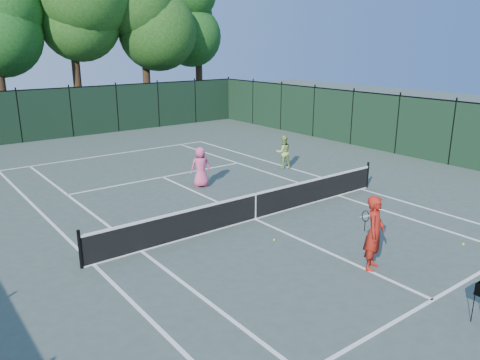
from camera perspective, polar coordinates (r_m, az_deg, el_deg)
ground at (r=15.56m, az=1.87°, el=-4.79°), size 90.00×90.00×0.00m
sideline_doubles_left at (r=13.08m, az=-17.39°, el=-9.82°), size 0.10×23.77×0.01m
sideline_doubles_right at (r=19.32m, az=14.58°, el=-1.08°), size 0.10×23.77×0.01m
sideline_singles_left at (r=13.54m, az=-11.91°, el=-8.49°), size 0.10×23.77×0.01m
sideline_singles_right at (r=18.30m, az=11.91°, el=-1.87°), size 0.10×23.77×0.01m
baseline_far at (r=25.50m, az=-15.28°, el=3.04°), size 10.97×0.10×0.01m
service_line_near at (r=11.81m, az=22.47°, el=-13.34°), size 8.23×0.10×0.01m
service_line_far at (r=20.66m, az=-9.41°, el=0.36°), size 8.23×0.10×0.01m
center_service_line at (r=15.56m, az=1.87°, el=-4.78°), size 0.10×12.80×0.01m
tennis_net at (r=15.40m, az=1.89°, el=-3.14°), size 11.69×0.09×1.06m
fence_far at (r=30.92m, az=-19.89°, el=7.72°), size 24.00×0.05×3.00m
fence_right at (r=24.35m, az=24.46°, el=5.14°), size 0.05×36.00×3.00m
tree_4 at (r=36.70m, az=-11.78°, el=19.95°), size 6.20×6.20×12.97m
tree_5 at (r=39.56m, az=-5.19°, el=19.29°), size 5.80×5.80×12.23m
coach at (r=12.42m, az=16.06°, el=-6.21°), size 0.85×0.92×1.96m
player_pink at (r=18.90m, az=-4.82°, el=1.60°), size 0.94×0.78×1.64m
player_green at (r=21.78m, az=5.30°, el=3.42°), size 0.89×0.79×1.54m
loose_ball_near_cart at (r=15.07m, az=25.57°, el=-7.06°), size 0.07×0.07×0.07m
loose_ball_midcourt at (r=13.93m, az=4.19°, el=-7.30°), size 0.07×0.07×0.07m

